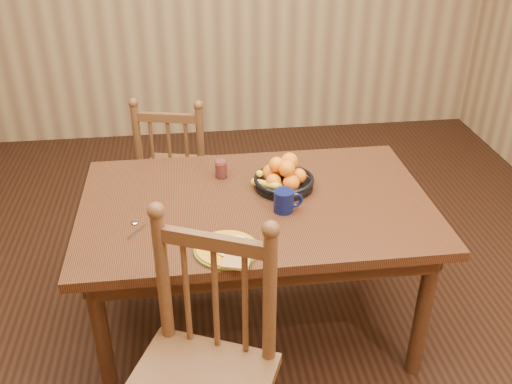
{
  "coord_description": "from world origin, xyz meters",
  "views": [
    {
      "loc": [
        -0.28,
        -2.22,
        2.1
      ],
      "look_at": [
        0.0,
        0.0,
        0.8
      ],
      "focal_mm": 40.0,
      "sensor_mm": 36.0,
      "label": 1
    }
  ],
  "objects": [
    {
      "name": "breakfast_plate",
      "position": [
        -0.16,
        -0.37,
        0.76
      ],
      "size": [
        0.26,
        0.3,
        0.04
      ],
      "color": "#59601E",
      "rests_on": "dining_table"
    },
    {
      "name": "chair_far",
      "position": [
        -0.37,
        0.86,
        0.47
      ],
      "size": [
        0.52,
        0.51,
        0.97
      ],
      "rotation": [
        0.0,
        0.0,
        2.91
      ],
      "color": "#462615",
      "rests_on": "ground"
    },
    {
      "name": "coffee_mug",
      "position": [
        0.12,
        -0.09,
        0.8
      ],
      "size": [
        0.13,
        0.09,
        0.1
      ],
      "color": "#0A1037",
      "rests_on": "dining_table"
    },
    {
      "name": "fruit_bowl",
      "position": [
        0.15,
        0.11,
        0.81
      ],
      "size": [
        0.29,
        0.29,
        0.17
      ],
      "color": "black",
      "rests_on": "dining_table"
    },
    {
      "name": "chair_near",
      "position": [
        -0.29,
        -0.79,
        0.53
      ],
      "size": [
        0.64,
        0.63,
        1.08
      ],
      "rotation": [
        0.0,
        0.0,
        -0.41
      ],
      "color": "#462615",
      "rests_on": "ground"
    },
    {
      "name": "room",
      "position": [
        0.0,
        0.0,
        1.35
      ],
      "size": [
        4.52,
        5.02,
        2.72
      ],
      "color": "black",
      "rests_on": "ground"
    },
    {
      "name": "juice_glass",
      "position": [
        -0.14,
        0.26,
        0.79
      ],
      "size": [
        0.06,
        0.06,
        0.09
      ],
      "color": "silver",
      "rests_on": "dining_table"
    },
    {
      "name": "spoon",
      "position": [
        -0.54,
        -0.14,
        0.75
      ],
      "size": [
        0.08,
        0.15,
        0.01
      ],
      "rotation": [
        0.0,
        0.0,
        -0.6
      ],
      "color": "silver",
      "rests_on": "dining_table"
    },
    {
      "name": "dining_table",
      "position": [
        0.0,
        0.0,
        0.67
      ],
      "size": [
        1.6,
        1.0,
        0.75
      ],
      "color": "black",
      "rests_on": "ground"
    },
    {
      "name": "fork",
      "position": [
        -0.1,
        -0.35,
        0.75
      ],
      "size": [
        0.03,
        0.18,
        0.0
      ],
      "rotation": [
        0.0,
        0.0,
        -0.01
      ],
      "color": "silver",
      "rests_on": "dining_table"
    }
  ]
}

